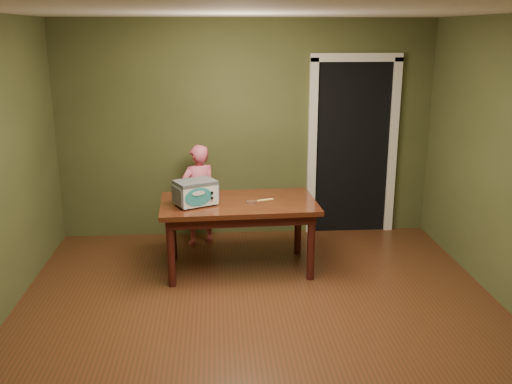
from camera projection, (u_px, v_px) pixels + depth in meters
floor at (263, 333)px, 4.80m from camera, size 5.00×5.00×0.00m
room_shell at (264, 132)px, 4.33m from camera, size 4.52×5.02×2.61m
doorway at (347, 144)px, 7.27m from camera, size 1.10×0.66×2.25m
dining_table at (239, 211)px, 5.92m from camera, size 1.64×0.97×0.75m
toy_oven at (196, 192)px, 5.73m from camera, size 0.48×0.42×0.26m
baking_pan at (252, 202)px, 5.83m from camera, size 0.10×0.10×0.02m
spatula at (265, 200)px, 5.93m from camera, size 0.18×0.08×0.01m
child at (199, 195)px, 6.66m from camera, size 0.52×0.44×1.20m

